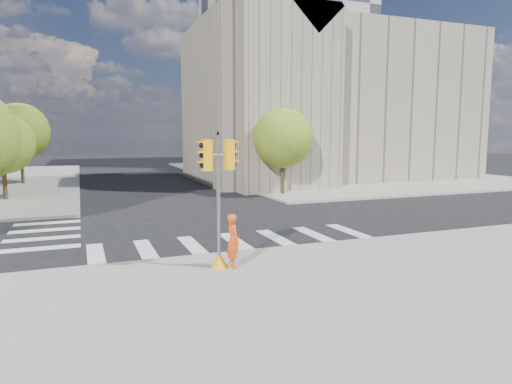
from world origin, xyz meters
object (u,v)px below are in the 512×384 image
Objects in this scene: lamp_near at (268,131)px; traffic_signal at (219,212)px; photographer at (233,241)px; lamp_far at (217,132)px.

lamp_near is 1.89× the size of traffic_signal.
traffic_signal reaches higher than photographer.
photographer is at bearing -28.92° from traffic_signal.
lamp_far is at bearing -17.58° from photographer.
lamp_near reaches higher than photographer.
lamp_far is 35.36m from traffic_signal.
traffic_signal is at bearing -116.53° from lamp_near.
photographer is (-9.49, -19.99, -3.56)m from lamp_near.
lamp_near is 4.67× the size of photographer.
lamp_near is at bearing -27.37° from photographer.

